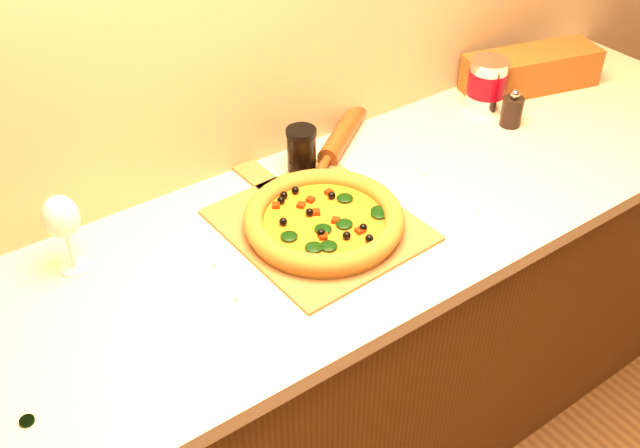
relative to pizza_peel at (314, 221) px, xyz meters
The scene contains 11 objects.
cabinet 0.48m from the pizza_peel, 158.40° to the right, with size 2.80×0.65×0.86m, color #4A2A0F.
countertop 0.07m from the pizza_peel, 158.40° to the right, with size 2.84×0.68×0.04m, color beige.
pizza_peel is the anchor object (origin of this frame).
pizza 0.05m from the pizza_peel, 88.62° to the right, with size 0.36×0.36×0.05m.
bottle_cap 0.74m from the pizza_peel, 166.79° to the right, with size 0.03×0.03×0.01m, color black.
pepper_grinder 0.71m from the pizza_peel, ahead, with size 0.06×0.06×0.11m.
rolling_pin 0.37m from the pizza_peel, 42.70° to the left, with size 0.33×0.25×0.05m.
coffee_canister 0.73m from the pizza_peel, 12.42° to the left, with size 0.11×0.11×0.15m.
bread_bag 0.94m from the pizza_peel, 10.64° to the left, with size 0.42×0.14×0.11m, color brown.
wine_glass 0.55m from the pizza_peel, 161.43° to the left, with size 0.08×0.08×0.19m.
dark_jar 0.22m from the pizza_peel, 63.48° to the left, with size 0.08×0.08×0.12m.
Camera 1 is at (-0.68, 0.38, 1.92)m, focal length 40.00 mm.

